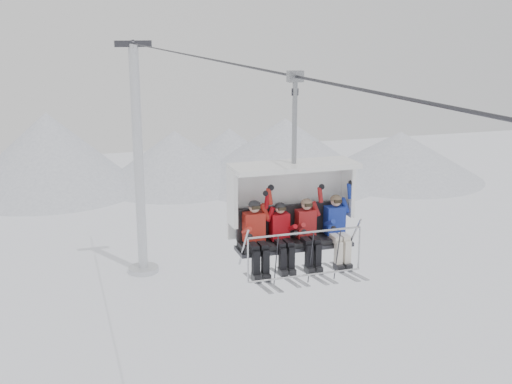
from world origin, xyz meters
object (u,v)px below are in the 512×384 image
object	(u,v)px
lift_tower_right	(139,178)
skier_center_right	(308,231)
chairlift_carrier	(291,203)
skier_far_right	(337,227)
skier_far_left	(256,235)
skier_center_left	(282,234)

from	to	relation	value
lift_tower_right	skier_center_right	size ratio (longest dim) A/B	7.99
chairlift_carrier	skier_center_right	distance (m)	0.67
chairlift_carrier	skier_far_right	xyz separation A→B (m)	(0.90, -0.31, -0.52)
skier_far_left	skier_center_left	bearing A→B (deg)	-1.22
skier_far_left	skier_center_right	size ratio (longest dim) A/B	1.00
lift_tower_right	skier_far_right	xyz separation A→B (m)	(0.90, -24.67, 4.42)
skier_far_left	skier_far_right	world-z (taller)	skier_far_left
skier_far_left	skier_far_right	distance (m)	1.77
skier_far_left	skier_center_left	distance (m)	0.55
chairlift_carrier	skier_center_left	xyz separation A→B (m)	(-0.32, -0.32, -0.54)
skier_far_left	skier_center_left	world-z (taller)	skier_far_left
chairlift_carrier	skier_center_right	world-z (taller)	chairlift_carrier
lift_tower_right	chairlift_carrier	bearing A→B (deg)	-90.00
lift_tower_right	skier_center_right	world-z (taller)	lift_tower_right
lift_tower_right	skier_far_right	size ratio (longest dim) A/B	7.99
skier_center_right	skier_center_left	bearing A→B (deg)	-179.53
skier_center_left	skier_far_right	bearing A→B (deg)	0.38
lift_tower_right	skier_center_left	xyz separation A→B (m)	(-0.32, -24.68, 4.39)
skier_far_right	lift_tower_right	bearing A→B (deg)	92.10
chairlift_carrier	skier_far_left	distance (m)	1.05
chairlift_carrier	skier_center_right	bearing A→B (deg)	-51.55
chairlift_carrier	skier_center_right	xyz separation A→B (m)	(0.25, -0.32, -0.53)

